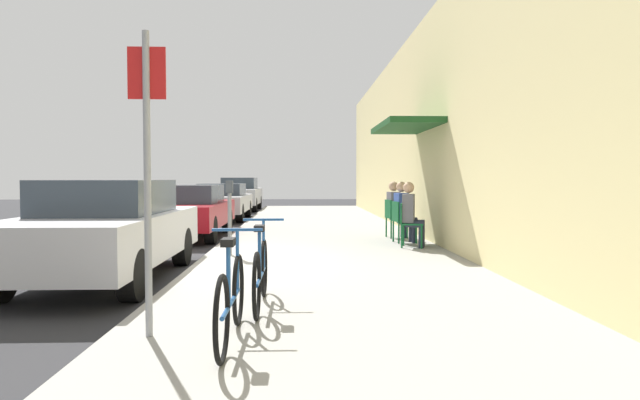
% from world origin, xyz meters
% --- Properties ---
extents(ground_plane, '(60.00, 60.00, 0.00)m').
position_xyz_m(ground_plane, '(0.00, 0.00, 0.00)').
color(ground_plane, '#2D2D30').
extents(sidewalk_slab, '(4.50, 32.00, 0.12)m').
position_xyz_m(sidewalk_slab, '(2.25, 2.00, 0.06)').
color(sidewalk_slab, '#9E9B93').
rests_on(sidewalk_slab, ground_plane).
extents(building_facade, '(1.40, 32.00, 5.11)m').
position_xyz_m(building_facade, '(4.64, 2.01, 2.55)').
color(building_facade, beige).
rests_on(building_facade, ground_plane).
extents(parked_car_0, '(1.80, 4.40, 1.45)m').
position_xyz_m(parked_car_0, '(-1.10, -1.03, 0.75)').
color(parked_car_0, '#B7B7BC').
rests_on(parked_car_0, ground_plane).
extents(parked_car_1, '(1.80, 4.40, 1.31)m').
position_xyz_m(parked_car_1, '(-1.10, 4.68, 0.69)').
color(parked_car_1, maroon).
rests_on(parked_car_1, ground_plane).
extents(parked_car_2, '(1.80, 4.40, 1.30)m').
position_xyz_m(parked_car_2, '(-1.10, 10.58, 0.69)').
color(parked_car_2, '#B7B7BC').
rests_on(parked_car_2, ground_plane).
extents(parked_car_3, '(1.80, 4.40, 1.52)m').
position_xyz_m(parked_car_3, '(-1.10, 16.27, 0.78)').
color(parked_car_3, '#B7B7BC').
rests_on(parked_car_3, ground_plane).
extents(parking_meter, '(0.12, 0.10, 1.32)m').
position_xyz_m(parking_meter, '(0.45, 0.70, 0.89)').
color(parking_meter, slate).
rests_on(parking_meter, sidewalk_slab).
extents(street_sign, '(0.32, 0.06, 2.60)m').
position_xyz_m(street_sign, '(0.40, -4.27, 1.64)').
color(street_sign, gray).
rests_on(street_sign, sidewalk_slab).
extents(bicycle_0, '(0.46, 1.71, 0.90)m').
position_xyz_m(bicycle_0, '(1.13, -4.47, 0.48)').
color(bicycle_0, black).
rests_on(bicycle_0, sidewalk_slab).
extents(bicycle_1, '(0.46, 1.71, 0.90)m').
position_xyz_m(bicycle_1, '(1.28, -3.26, 0.48)').
color(bicycle_1, black).
rests_on(bicycle_1, sidewalk_slab).
extents(cafe_chair_0, '(0.54, 0.54, 0.87)m').
position_xyz_m(cafe_chair_0, '(3.84, 1.67, 0.62)').
color(cafe_chair_0, '#14592D').
rests_on(cafe_chair_0, sidewalk_slab).
extents(seated_patron_0, '(0.50, 0.45, 1.29)m').
position_xyz_m(seated_patron_0, '(3.89, 1.65, 0.82)').
color(seated_patron_0, '#232838').
rests_on(seated_patron_0, sidewalk_slab).
extents(cafe_chair_1, '(0.49, 0.49, 0.87)m').
position_xyz_m(cafe_chair_1, '(3.83, 2.43, 0.62)').
color(cafe_chair_1, '#14592D').
rests_on(cafe_chair_1, sidewalk_slab).
extents(seated_patron_1, '(0.46, 0.40, 1.29)m').
position_xyz_m(seated_patron_1, '(3.89, 2.44, 0.82)').
color(seated_patron_1, '#232838').
rests_on(seated_patron_1, sidewalk_slab).
extents(cafe_chair_2, '(0.50, 0.50, 0.87)m').
position_xyz_m(cafe_chair_2, '(3.83, 3.38, 0.62)').
color(cafe_chair_2, '#14592D').
rests_on(cafe_chair_2, sidewalk_slab).
extents(seated_patron_2, '(0.46, 0.40, 1.29)m').
position_xyz_m(seated_patron_2, '(3.89, 3.39, 0.82)').
color(seated_patron_2, '#232838').
rests_on(seated_patron_2, sidewalk_slab).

